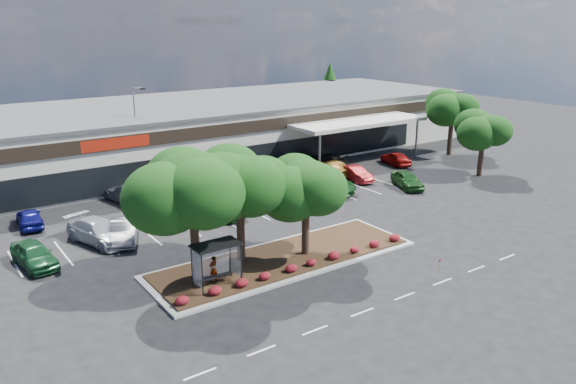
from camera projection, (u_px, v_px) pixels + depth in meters
ground at (348, 275)px, 34.48m from camera, size 160.00×160.00×0.00m
retail_store at (142, 136)px, 60.20m from camera, size 80.40×25.20×6.25m
landscape_island at (284, 259)px, 36.49m from camera, size 18.00×6.00×0.26m
lane_markings at (256, 226)px, 42.58m from camera, size 33.12×20.06×0.01m
shrub_row at (303, 264)px, 34.73m from camera, size 17.00×0.80×0.50m
bus_shelter at (215, 252)px, 32.02m from camera, size 2.75×1.55×2.59m
island_tree_west at (194, 215)px, 32.41m from camera, size 7.20×7.20×7.89m
island_tree_mid at (240, 206)px, 34.95m from camera, size 6.60×6.60×7.32m
island_tree_east at (306, 206)px, 36.08m from camera, size 5.80×5.80×6.50m
tree_east_near at (482, 144)px, 55.60m from camera, size 5.60×5.60×6.51m
tree_east_far at (451, 122)px, 64.45m from camera, size 6.40×6.40×7.62m
conifer_north_east at (330, 92)px, 86.28m from camera, size 3.96×3.96×9.00m
person_waiting at (214, 269)px, 32.83m from camera, size 0.65×0.51×1.58m
light_pole at (138, 140)px, 53.89m from camera, size 1.43×0.50×9.04m
survey_stake at (439, 264)px, 34.61m from camera, size 0.07×0.14×0.92m
car_0 at (34, 255)px, 35.45m from camera, size 2.47×4.82×1.57m
car_1 at (99, 231)px, 39.30m from camera, size 3.93×6.11×1.65m
car_2 at (124, 230)px, 39.56m from camera, size 3.40×5.14×1.60m
car_3 at (218, 207)px, 44.41m from camera, size 3.50×5.35×1.70m
car_4 at (222, 206)px, 44.99m from camera, size 2.05×4.52×1.44m
car_5 at (277, 192)px, 48.56m from camera, size 3.36×5.72×1.49m
car_6 at (324, 183)px, 50.91m from camera, size 4.49×6.62×1.68m
car_7 at (355, 174)px, 54.62m from camera, size 1.74×4.35×1.41m
car_8 at (407, 180)px, 52.25m from camera, size 3.40×4.89×1.55m
car_9 at (30, 218)px, 42.33m from camera, size 2.01×4.30×1.42m
car_11 at (128, 193)px, 48.15m from camera, size 3.29×5.76×1.57m
car_12 at (171, 188)px, 49.80m from camera, size 3.13×5.40×1.47m
car_14 at (283, 168)px, 56.26m from camera, size 2.43×5.31×1.69m
car_15 at (329, 169)px, 56.06m from camera, size 2.17×4.97×1.59m
car_16 at (325, 160)px, 59.98m from camera, size 3.36×5.28×1.43m
car_17 at (396, 158)px, 60.62m from camera, size 2.64×4.52×1.45m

